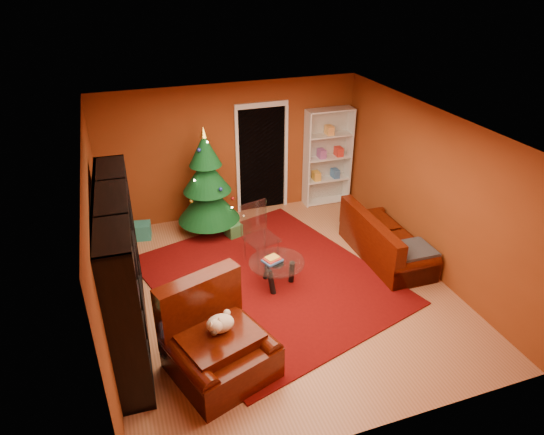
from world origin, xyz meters
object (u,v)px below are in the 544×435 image
object	(u,v)px
gift_box_green	(233,230)
gift_box_red	(201,217)
armchair	(220,342)
acrylic_chair	(261,239)
christmas_tree	(207,183)
white_bookshelf	(328,157)
dog	(220,323)
media_unit	(122,271)
coffee_table	(277,273)
sofa	(387,236)
gift_box_teal	(143,231)
rug	(269,280)

from	to	relation	value
gift_box_green	gift_box_red	distance (m)	0.85
armchair	acrylic_chair	size ratio (longest dim) A/B	1.27
acrylic_chair	christmas_tree	bearing A→B (deg)	97.52
white_bookshelf	armchair	size ratio (longest dim) A/B	1.67
gift_box_red	dog	bearing A→B (deg)	-97.77
media_unit	armchair	distance (m)	1.56
coffee_table	acrylic_chair	size ratio (longest dim) A/B	0.90
white_bookshelf	armchair	distance (m)	5.14
christmas_tree	coffee_table	size ratio (longest dim) A/B	2.36
armchair	dog	bearing A→B (deg)	45.00
coffee_table	media_unit	bearing A→B (deg)	-169.27
coffee_table	white_bookshelf	bearing A→B (deg)	51.37
christmas_tree	armchair	world-z (taller)	christmas_tree
gift_box_red	gift_box_green	bearing A→B (deg)	-57.61
white_bookshelf	media_unit	bearing A→B (deg)	-144.60
media_unit	dog	size ratio (longest dim) A/B	6.85
media_unit	sofa	xyz separation A→B (m)	(4.29, 0.59, -0.64)
gift_box_teal	coffee_table	distance (m)	2.86
gift_box_teal	sofa	xyz separation A→B (m)	(3.88, -2.03, 0.26)
white_bookshelf	gift_box_green	bearing A→B (deg)	-159.83
christmas_tree	dog	world-z (taller)	christmas_tree
christmas_tree	dog	bearing A→B (deg)	-100.05
media_unit	gift_box_teal	size ratio (longest dim) A/B	9.31
christmas_tree	sofa	bearing A→B (deg)	-35.40
white_bookshelf	dog	size ratio (longest dim) A/B	5.10
armchair	dog	xyz separation A→B (m)	(0.03, 0.06, 0.23)
rug	media_unit	bearing A→B (deg)	-164.84
gift_box_green	gift_box_red	size ratio (longest dim) A/B	1.16
acrylic_chair	gift_box_green	bearing A→B (deg)	86.54
christmas_tree	dog	distance (m)	3.55
armchair	acrylic_chair	bearing A→B (deg)	41.39
dog	sofa	world-z (taller)	dog
gift_box_teal	sofa	world-z (taller)	sofa
christmas_tree	white_bookshelf	distance (m)	2.62
gift_box_green	acrylic_chair	bearing A→B (deg)	-78.38
gift_box_green	rug	bearing A→B (deg)	-83.82
gift_box_red	sofa	world-z (taller)	sofa
media_unit	white_bookshelf	world-z (taller)	media_unit
dog	acrylic_chair	distance (m)	2.43
gift_box_teal	gift_box_green	size ratio (longest dim) A/B	1.13
gift_box_green	coffee_table	size ratio (longest dim) A/B	0.30
gift_box_green	sofa	distance (m)	2.77
sofa	media_unit	bearing A→B (deg)	98.62
white_bookshelf	gift_box_red	bearing A→B (deg)	-177.87
dog	white_bookshelf	bearing A→B (deg)	31.48
media_unit	sofa	size ratio (longest dim) A/B	1.44
gift_box_teal	dog	distance (m)	3.71
dog	coffee_table	distance (m)	1.94
gift_box_teal	coffee_table	bearing A→B (deg)	-50.12
rug	sofa	size ratio (longest dim) A/B	2.00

